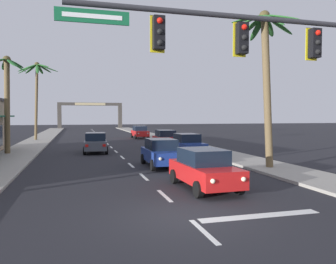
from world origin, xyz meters
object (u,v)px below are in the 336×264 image
Objects in this scene: sedan_parked_nearest_kerb at (166,138)px; town_gateway_arch at (90,111)px; palm_right_second at (266,61)px; palm_left_third at (36,81)px; sedan_parked_far_kerb at (140,132)px; sedan_lead_at_stop_bar at (204,168)px; sedan_parked_mid_kerb at (187,144)px; palm_left_second at (7,91)px; sedan_oncoming_far at (96,142)px; traffic_signal_mast at (289,58)px; sedan_third_in_queue at (161,152)px.

sedan_parked_nearest_kerb is 0.29× the size of town_gateway_arch.
palm_right_second is at bearing -83.84° from town_gateway_arch.
sedan_parked_nearest_kerb is 15.81m from palm_right_second.
town_gateway_arch is (7.94, 39.09, -3.17)m from palm_left_third.
sedan_lead_at_stop_bar is at bearing -95.67° from sedan_parked_far_kerb.
palm_left_second is at bearing 164.36° from sedan_parked_mid_kerb.
palm_left_third is at bearing 119.10° from palm_right_second.
sedan_oncoming_far is 0.58× the size of palm_left_second.
palm_left_third is at bearing -173.76° from sedan_parked_far_kerb.
sedan_parked_far_kerb is at bearing 67.88° from sedan_oncoming_far.
sedan_parked_far_kerb is at bearing 90.14° from sedan_parked_nearest_kerb.
sedan_third_in_queue is at bearing 98.07° from traffic_signal_mast.
traffic_signal_mast is at bearing -95.04° from sedan_parked_nearest_kerb.
sedan_lead_at_stop_bar is 8.32m from palm_right_second.
sedan_parked_nearest_kerb is at bearing 73.94° from sedan_third_in_queue.
palm_left_third is at bearing 111.78° from sedan_oncoming_far.
sedan_parked_far_kerb is at bearing 89.92° from sedan_parked_mid_kerb.
town_gateway_arch is (-1.95, 69.93, 3.26)m from sedan_lead_at_stop_bar.
sedan_lead_at_stop_bar is at bearing -88.41° from town_gateway_arch.
traffic_signal_mast is 36.66m from palm_left_third.
palm_left_second is at bearing -128.99° from sedan_parked_far_kerb.
sedan_lead_at_stop_bar and sedan_oncoming_far have the same top height.
palm_left_third reaches higher than sedan_parked_far_kerb.
sedan_third_in_queue is at bearing -41.45° from palm_left_second.
sedan_parked_nearest_kerb is at bearing 12.65° from palm_left_second.
traffic_signal_mast reaches higher than sedan_parked_nearest_kerb.
sedan_lead_at_stop_bar and sedan_third_in_queue have the same top height.
sedan_parked_nearest_kerb is at bearing 97.55° from palm_right_second.
sedan_parked_nearest_kerb and sedan_parked_far_kerb have the same top height.
sedan_oncoming_far is at bearing -91.82° from town_gateway_arch.
traffic_signal_mast is at bearing -116.93° from palm_right_second.
sedan_third_in_queue is (-1.48, 10.47, -4.05)m from traffic_signal_mast.
town_gateway_arch is at bearing 91.59° from sedan_lead_at_stop_bar.
palm_left_second is at bearing 120.94° from traffic_signal_mast.
palm_right_second is (1.99, -28.52, 5.31)m from sedan_parked_far_kerb.
traffic_signal_mast is 22.97m from sedan_parked_nearest_kerb.
sedan_third_in_queue is at bearing 153.48° from palm_right_second.
sedan_lead_at_stop_bar is 33.02m from palm_left_third.
palm_right_second reaches higher than traffic_signal_mast.
palm_left_second reaches higher than sedan_parked_mid_kerb.
palm_right_second is at bearing 35.84° from sedan_lead_at_stop_bar.
sedan_oncoming_far is (-4.94, 19.33, -4.05)m from traffic_signal_mast.
palm_left_second is 55.14m from town_gateway_arch.
traffic_signal_mast reaches higher than sedan_lead_at_stop_bar.
sedan_parked_mid_kerb is (1.92, 15.65, -4.05)m from traffic_signal_mast.
traffic_signal_mast is 11.32m from sedan_third_in_queue.
sedan_parked_nearest_kerb is at bearing 84.96° from traffic_signal_mast.
sedan_oncoming_far is 0.47× the size of palm_left_third.
sedan_parked_nearest_kerb is at bearing 24.75° from sedan_oncoming_far.
traffic_signal_mast is 1.18× the size of palm_right_second.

